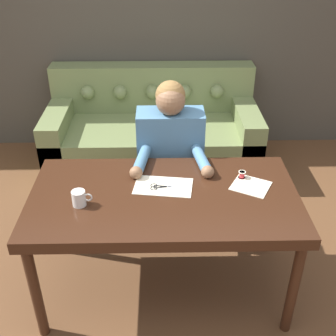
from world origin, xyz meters
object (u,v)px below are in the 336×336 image
at_px(dining_table, 164,204).
at_px(scissors, 162,187).
at_px(person, 170,162).
at_px(couch, 153,133).
at_px(mug, 79,198).
at_px(thread_spool, 242,175).

height_order(dining_table, scissors, scissors).
relative_size(dining_table, person, 1.29).
bearing_deg(couch, dining_table, -86.86).
xyz_separation_m(couch, mug, (-0.38, -1.72, 0.48)).
bearing_deg(mug, thread_spool, 15.15).
height_order(person, thread_spool, person).
xyz_separation_m(dining_table, couch, (-0.09, 1.62, -0.36)).
bearing_deg(couch, scissors, -87.08).
bearing_deg(person, dining_table, -94.99).
xyz_separation_m(dining_table, thread_spool, (0.47, 0.16, 0.09)).
height_order(mug, thread_spool, mug).
relative_size(dining_table, mug, 13.71).
bearing_deg(mug, person, 52.26).
bearing_deg(person, scissors, -96.76).
relative_size(dining_table, scissors, 6.91).
bearing_deg(dining_table, couch, 93.14).
height_order(dining_table, couch, couch).
distance_m(scissors, thread_spool, 0.49).
bearing_deg(person, mug, -127.74).
height_order(person, scissors, person).
distance_m(dining_table, mug, 0.49).
distance_m(mug, thread_spool, 0.97).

